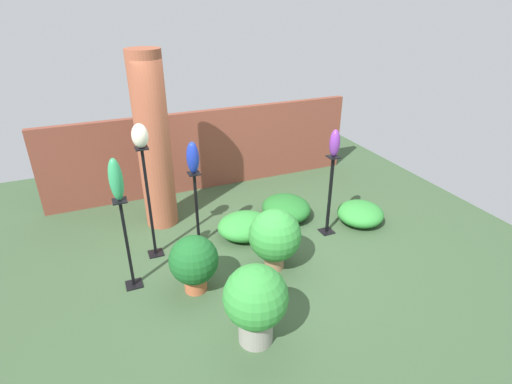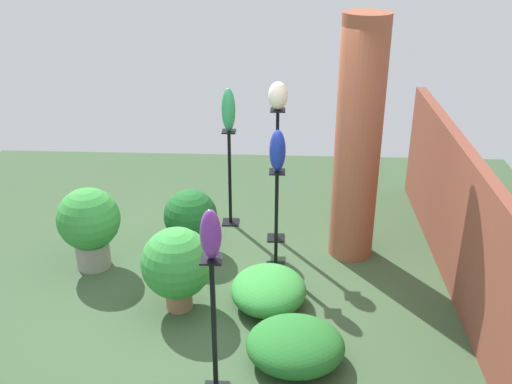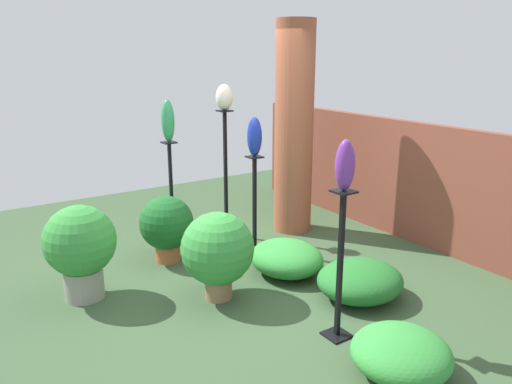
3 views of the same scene
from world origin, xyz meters
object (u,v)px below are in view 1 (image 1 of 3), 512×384
art_vase_jade (116,180)px  pedestal_violet (330,199)px  pedestal_cobalt (197,213)px  art_vase_violet (335,143)px  pedestal_ivory (150,208)px  pedestal_jade (128,248)px  potted_plant_mid_left (275,236)px  brick_pillar (154,144)px  art_vase_cobalt (193,158)px  potted_plant_walkway_edge (194,261)px  art_vase_ivory (140,136)px  potted_plant_near_pillar (256,301)px

art_vase_jade → pedestal_violet: bearing=2.8°
pedestal_cobalt → art_vase_violet: (1.89, -0.44, 0.92)m
pedestal_ivory → pedestal_cobalt: bearing=1.0°
pedestal_cobalt → pedestal_violet: bearing=-13.1°
pedestal_jade → potted_plant_mid_left: pedestal_jade is taller
brick_pillar → pedestal_jade: (-0.63, -1.41, -0.77)m
pedestal_jade → art_vase_cobalt: (1.00, 0.58, 0.80)m
brick_pillar → pedestal_cobalt: brick_pillar is taller
pedestal_jade → potted_plant_walkway_edge: (0.70, -0.38, -0.13)m
potted_plant_walkway_edge → pedestal_jade: bearing=151.5°
pedestal_ivory → pedestal_violet: pedestal_ivory is taller
pedestal_ivory → pedestal_violet: (2.51, -0.43, -0.17)m
pedestal_cobalt → art_vase_jade: 1.49m
pedestal_jade → art_vase_cobalt: art_vase_cobalt is taller
pedestal_jade → pedestal_cobalt: size_ratio=1.06×
pedestal_ivory → potted_plant_walkway_edge: bearing=-71.0°
brick_pillar → pedestal_ivory: size_ratio=1.67×
potted_plant_mid_left → potted_plant_walkway_edge: potted_plant_mid_left is taller
art_vase_ivory → potted_plant_near_pillar: 2.40m
brick_pillar → art_vase_violet: 2.59m
pedestal_ivory → potted_plant_mid_left: pedestal_ivory is taller
art_vase_cobalt → potted_plant_near_pillar: 2.14m
art_vase_cobalt → pedestal_jade: bearing=-150.0°
pedestal_cobalt → potted_plant_walkway_edge: pedestal_cobalt is taller
art_vase_cobalt → pedestal_ivory: bearing=-179.0°
brick_pillar → potted_plant_near_pillar: bearing=-81.2°
art_vase_violet → potted_plant_walkway_edge: 2.47m
brick_pillar → potted_plant_mid_left: bearing=-56.9°
brick_pillar → potted_plant_near_pillar: (0.44, -2.80, -0.79)m
pedestal_jade → art_vase_cobalt: bearing=30.0°
pedestal_jade → pedestal_cobalt: (1.00, 0.58, -0.03)m
pedestal_jade → potted_plant_mid_left: bearing=-10.9°
pedestal_ivory → potted_plant_near_pillar: (0.70, -1.96, -0.21)m
art_vase_jade → potted_plant_walkway_edge: size_ratio=0.68×
pedestal_violet → art_vase_ivory: bearing=170.4°
pedestal_violet → art_vase_violet: art_vase_violet is taller
brick_pillar → potted_plant_mid_left: brick_pillar is taller
art_vase_jade → brick_pillar: bearing=65.8°
pedestal_jade → art_vase_violet: size_ratio=3.08×
brick_pillar → art_vase_ivory: (-0.26, -0.84, 0.41)m
brick_pillar → pedestal_cobalt: bearing=-66.2°
pedestal_jade → pedestal_violet: bearing=2.8°
pedestal_violet → pedestal_ivory: bearing=170.4°
art_vase_jade → potted_plant_walkway_edge: bearing=-28.5°
pedestal_ivory → art_vase_ivory: size_ratio=5.22×
art_vase_ivory → art_vase_jade: bearing=-123.2°
art_vase_jade → potted_plant_mid_left: art_vase_jade is taller
potted_plant_walkway_edge → art_vase_ivory: bearing=109.0°
art_vase_jade → potted_plant_mid_left: bearing=-10.9°
art_vase_violet → pedestal_ivory: bearing=170.4°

